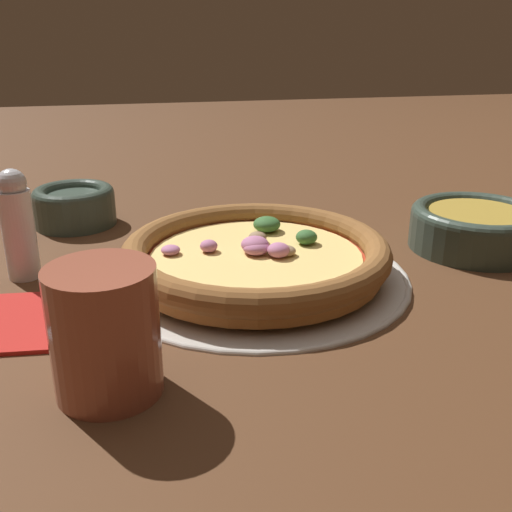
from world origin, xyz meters
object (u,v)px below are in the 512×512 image
at_px(bowl_near, 477,226).
at_px(pepper_shaker, 18,225).
at_px(pizza, 256,255).
at_px(pizza_tray, 256,274).
at_px(napkin, 4,320).
at_px(bowl_far, 74,205).
at_px(drinking_cup, 105,332).

xyz_separation_m(bowl_near, pepper_shaker, (0.02, 0.52, 0.03)).
distance_m(pizza, pepper_shaker, 0.25).
height_order(pizza_tray, napkin, same).
relative_size(bowl_near, napkin, 1.15).
distance_m(bowl_near, bowl_far, 0.51).
height_order(bowl_far, napkin, bowl_far).
xyz_separation_m(pizza_tray, pizza, (0.00, -0.00, 0.02)).
relative_size(bowl_far, pepper_shaker, 0.91).
xyz_separation_m(pizza_tray, pepper_shaker, (0.05, 0.24, 0.06)).
bearing_deg(pizza_tray, drinking_cup, 140.93).
bearing_deg(pizza_tray, bowl_near, -83.25).
relative_size(pizza, bowl_far, 2.66).
relative_size(napkin, pepper_shaker, 1.15).
bearing_deg(bowl_far, napkin, 170.94).
distance_m(pizza_tray, drinking_cup, 0.24).
bearing_deg(bowl_near, drinking_cup, 116.95).
height_order(pizza, bowl_far, bowl_far).
xyz_separation_m(bowl_far, napkin, (-0.28, 0.05, -0.02)).
bearing_deg(pepper_shaker, bowl_far, -13.52).
relative_size(bowl_near, pepper_shaker, 1.33).
xyz_separation_m(bowl_near, drinking_cup, (-0.22, 0.42, 0.02)).
bearing_deg(napkin, bowl_near, -80.25).
distance_m(drinking_cup, pepper_shaker, 0.25).
xyz_separation_m(pizza, drinking_cup, (-0.18, 0.15, 0.02)).
height_order(pizza, napkin, pizza).
bearing_deg(bowl_near, napkin, 99.75).
height_order(drinking_cup, pepper_shaker, pepper_shaker).
xyz_separation_m(drinking_cup, pepper_shaker, (0.24, 0.09, 0.01)).
xyz_separation_m(bowl_near, bowl_far, (0.19, 0.48, -0.00)).
relative_size(pizza_tray, pizza, 1.15).
bearing_deg(pepper_shaker, pizza, -102.16).
distance_m(pizza, bowl_near, 0.28).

